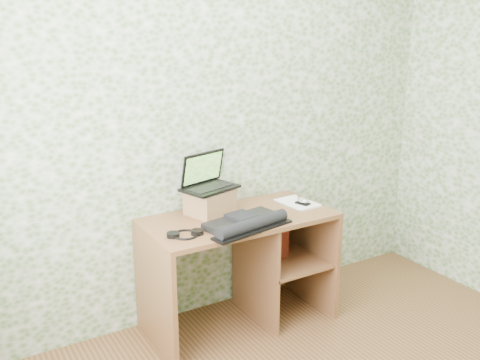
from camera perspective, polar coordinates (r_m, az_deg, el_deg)
wall_back at (r=3.49m, az=-2.72°, el=6.13°), size 3.50×0.00×3.50m
desk at (r=3.53m, az=0.75°, el=-7.65°), size 1.20×0.60×0.75m
riser at (r=3.40m, az=-3.21°, el=-2.29°), size 0.32×0.29×0.16m
laptop at (r=3.40m, az=-3.53°, el=0.01°), size 0.39×0.33×0.23m
keyboard at (r=3.19m, az=0.69°, el=-4.57°), size 0.56×0.37×0.08m
headphones at (r=3.08m, az=-5.86°, el=-5.75°), size 0.21×0.18×0.03m
notepad at (r=3.62m, az=6.12°, el=-2.45°), size 0.21×0.29×0.01m
mouse at (r=3.58m, az=6.71°, el=-2.30°), size 0.09×0.11×0.03m
pen at (r=3.68m, az=6.64°, el=-2.02°), size 0.04×0.13×0.01m
red_box at (r=3.59m, az=3.61°, el=-6.57°), size 0.23×0.11×0.26m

